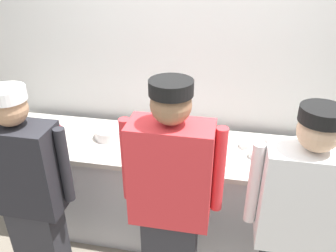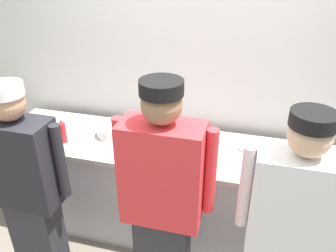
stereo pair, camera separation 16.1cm
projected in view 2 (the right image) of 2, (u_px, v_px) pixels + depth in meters
The scene contains 13 objects.
wall_back at pixel (191, 70), 2.92m from camera, with size 4.79×0.10×2.76m.
prep_counter at pixel (176, 191), 2.95m from camera, with size 3.06×0.70×0.90m.
chef_near_left at pixel (28, 189), 2.31m from camera, with size 0.59×0.24×1.63m.
chef_center at pixel (163, 203), 2.10m from camera, with size 0.62×0.24×1.73m.
chef_far_right at pixel (288, 234), 1.94m from camera, with size 0.60×0.24×1.65m.
plate_stack_front at pixel (45, 123), 3.01m from camera, with size 0.23×0.23×0.08m.
plate_stack_rear at pixel (111, 131), 2.89m from camera, with size 0.24×0.24×0.08m.
mixing_bowl_steel at pixel (305, 159), 2.47m from camera, with size 0.31×0.31×0.13m, color #B7BABF.
sheet_tray at pixel (163, 142), 2.79m from camera, with size 0.40×0.30×0.02m, color #B7BABF.
squeeze_bottle_primary at pixel (63, 131), 2.77m from camera, with size 0.06×0.06×0.20m.
ramekin_yellow_sauce at pixel (246, 148), 2.69m from camera, with size 0.10×0.10×0.04m.
ramekin_green_sauce at pixel (213, 149), 2.66m from camera, with size 0.11×0.11×0.05m.
ramekin_orange_sauce at pixel (255, 158), 2.56m from camera, with size 0.09×0.09×0.05m.
Camera 2 is at (0.53, -1.90, 2.34)m, focal length 36.56 mm.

